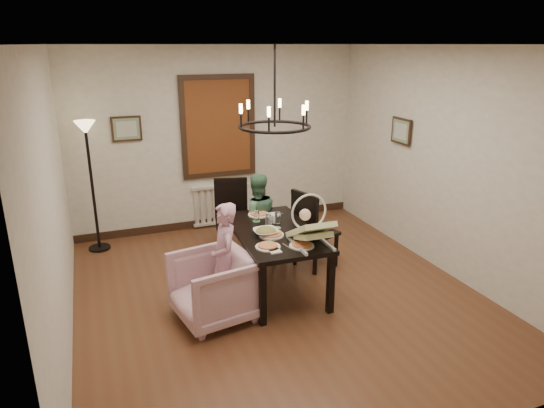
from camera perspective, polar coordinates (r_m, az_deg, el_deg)
room_shell at (r=5.61m, az=-0.72°, el=3.83°), size 4.51×5.00×2.81m
dining_table at (r=5.68m, az=0.29°, el=-3.89°), size 0.95×1.62×0.74m
chair_far at (r=6.70m, az=-4.68°, el=-1.64°), size 0.55×0.55×1.05m
chair_right at (r=6.32m, az=5.20°, el=-2.84°), size 0.59×0.59×1.06m
armchair at (r=5.22m, az=-6.90°, el=-9.72°), size 0.93×0.91×0.73m
elderly_woman at (r=5.27m, az=-5.53°, el=-7.49°), size 0.28×0.40×1.03m
seated_man at (r=6.45m, az=-1.80°, el=-2.58°), size 0.53×0.44×1.01m
baby_bouncer at (r=5.20m, az=4.58°, el=-2.79°), size 0.44×0.60×0.39m
salad_bowl at (r=5.48m, az=-0.73°, el=-3.29°), size 0.33×0.33×0.08m
pizza_platter at (r=5.47m, az=-0.08°, el=-3.58°), size 0.28×0.28×0.04m
drinking_glass at (r=5.76m, az=-0.47°, el=-1.91°), size 0.07×0.07×0.14m
window_blinds at (r=7.53m, az=-6.32°, el=9.01°), size 1.00×0.03×1.40m
radiator at (r=7.85m, az=-6.05°, el=-0.01°), size 0.92×0.12×0.62m
picture_back at (r=7.31m, az=-16.74°, el=8.48°), size 0.42×0.03×0.36m
picture_right at (r=7.05m, az=14.97°, el=8.29°), size 0.03×0.42×0.36m
floor_lamp at (r=7.14m, az=-20.36°, el=1.68°), size 0.30×0.30×1.80m
chandelier at (r=5.32m, az=0.31°, el=9.09°), size 0.80×0.80×0.04m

